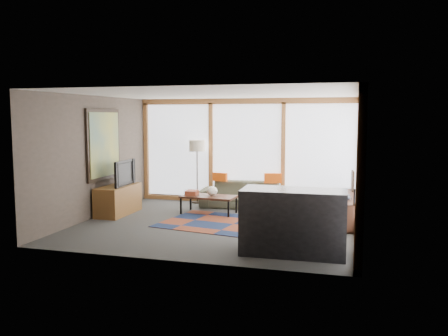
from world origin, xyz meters
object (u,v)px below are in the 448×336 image
(bookshelf, at_px, (345,209))
(tv_console, at_px, (118,200))
(sofa, at_px, (245,194))
(coffee_table, at_px, (209,205))
(television, at_px, (121,173))
(floor_lamp, at_px, (197,172))
(bar_counter, at_px, (294,222))

(bookshelf, height_order, tv_console, tv_console)
(sofa, bearing_deg, coffee_table, -126.36)
(bookshelf, xyz_separation_m, television, (-4.80, -0.54, 0.65))
(bookshelf, distance_m, television, 4.88)
(floor_lamp, xyz_separation_m, television, (-1.17, -1.77, 0.13))
(tv_console, bearing_deg, bar_counter, -25.84)
(sofa, height_order, television, television)
(floor_lamp, relative_size, bookshelf, 0.74)
(coffee_table, height_order, bookshelf, bookshelf)
(television, bearing_deg, floor_lamp, -36.23)
(bar_counter, bearing_deg, floor_lamp, 125.84)
(sofa, bearing_deg, television, -152.81)
(sofa, height_order, tv_console, tv_console)
(sofa, relative_size, tv_console, 1.62)
(sofa, bearing_deg, floor_lamp, 164.70)
(sofa, height_order, bookshelf, sofa)
(bookshelf, bearing_deg, tv_console, -173.13)
(floor_lamp, bearing_deg, coffee_table, -60.40)
(sofa, xyz_separation_m, coffee_table, (-0.60, -0.97, -0.10))
(floor_lamp, bearing_deg, bar_counter, -52.64)
(television, bearing_deg, coffee_table, -75.89)
(sofa, xyz_separation_m, television, (-2.45, -1.53, 0.62))
(bookshelf, height_order, bar_counter, bar_counter)
(bookshelf, relative_size, tv_console, 1.67)
(tv_console, bearing_deg, sofa, 31.97)
(sofa, distance_m, bar_counter, 3.93)
(sofa, relative_size, floor_lamp, 1.32)
(tv_console, bearing_deg, bookshelf, 6.87)
(sofa, distance_m, tv_console, 2.96)
(coffee_table, distance_m, bar_counter, 3.44)
(coffee_table, xyz_separation_m, bookshelf, (2.95, -0.02, 0.07))
(bar_counter, bearing_deg, coffee_table, 128.98)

